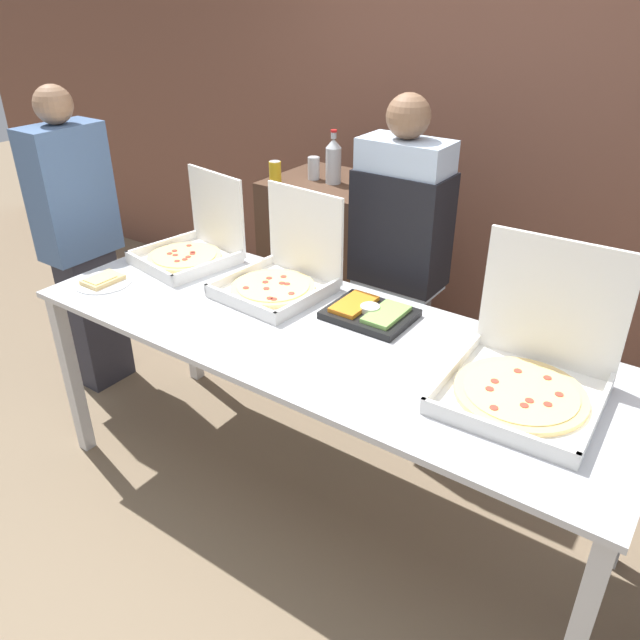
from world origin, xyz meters
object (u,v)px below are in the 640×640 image
(person_guest_plaid, at_px, (80,242))
(person_server_vest, at_px, (399,259))
(veggie_tray, at_px, (370,313))
(soda_can_colored, at_px, (275,173))
(pizza_box_far_left, at_px, (281,274))
(paper_plate_front_right, at_px, (103,281))
(soda_bottle, at_px, (333,160))
(pizza_box_near_left, at_px, (529,370))
(soda_can_silver, at_px, (314,168))
(pizza_box_far_right, at_px, (193,246))

(person_guest_plaid, bearing_deg, person_server_vest, 110.43)
(veggie_tray, xyz_separation_m, soda_can_colored, (-0.98, 0.61, 0.29))
(pizza_box_far_left, xyz_separation_m, person_guest_plaid, (-1.28, -0.13, -0.09))
(veggie_tray, distance_m, person_server_vest, 0.48)
(person_server_vest, distance_m, person_guest_plaid, 1.73)
(paper_plate_front_right, xyz_separation_m, person_server_vest, (1.05, 0.89, 0.06))
(veggie_tray, height_order, soda_bottle, soda_bottle)
(pizza_box_near_left, bearing_deg, soda_can_silver, 146.65)
(veggie_tray, bearing_deg, soda_can_colored, 147.94)
(pizza_box_far_left, relative_size, pizza_box_near_left, 0.90)
(pizza_box_far_left, distance_m, soda_bottle, 0.91)
(pizza_box_far_right, xyz_separation_m, pizza_box_near_left, (1.73, -0.16, 0.01))
(soda_can_silver, xyz_separation_m, person_server_vest, (0.74, -0.34, -0.24))
(soda_can_colored, xyz_separation_m, person_guest_plaid, (-0.76, -0.75, -0.33))
(pizza_box_far_right, bearing_deg, soda_bottle, 79.30)
(veggie_tray, bearing_deg, soda_bottle, 132.16)
(veggie_tray, bearing_deg, person_guest_plaid, -175.52)
(paper_plate_front_right, relative_size, person_guest_plaid, 0.15)
(soda_bottle, xyz_separation_m, soda_can_silver, (-0.13, -0.00, -0.06))
(pizza_box_far_right, distance_m, paper_plate_front_right, 0.46)
(pizza_box_far_left, xyz_separation_m, pizza_box_far_right, (-0.57, 0.02, -0.00))
(paper_plate_front_right, xyz_separation_m, soda_can_silver, (0.31, 1.23, 0.30))
(pizza_box_far_left, xyz_separation_m, soda_bottle, (-0.27, 0.81, 0.30))
(pizza_box_far_right, height_order, soda_can_colored, pizza_box_far_right)
(veggie_tray, distance_m, soda_can_colored, 1.19)
(pizza_box_far_right, relative_size, pizza_box_near_left, 0.93)
(pizza_box_far_right, bearing_deg, person_guest_plaid, -158.43)
(person_guest_plaid, bearing_deg, veggie_tray, 94.48)
(paper_plate_front_right, height_order, soda_can_silver, soda_can_silver)
(paper_plate_front_right, bearing_deg, soda_bottle, 70.22)
(soda_can_silver, bearing_deg, pizza_box_near_left, -31.42)
(paper_plate_front_right, distance_m, soda_can_silver, 1.30)
(soda_can_silver, bearing_deg, person_guest_plaid, -132.90)
(pizza_box_near_left, xyz_separation_m, soda_can_silver, (-1.57, 0.96, 0.23))
(pizza_box_near_left, relative_size, soda_can_silver, 4.23)
(veggie_tray, height_order, person_guest_plaid, person_guest_plaid)
(pizza_box_near_left, height_order, paper_plate_front_right, pizza_box_near_left)
(paper_plate_front_right, distance_m, person_guest_plaid, 0.63)
(veggie_tray, xyz_separation_m, soda_can_silver, (-0.86, 0.81, 0.29))
(paper_plate_front_right, xyz_separation_m, veggie_tray, (1.17, 0.42, 0.01))
(soda_bottle, bearing_deg, soda_can_colored, -141.67)
(pizza_box_far_right, xyz_separation_m, person_guest_plaid, (-0.71, -0.15, -0.09))
(pizza_box_far_right, distance_m, person_guest_plaid, 0.73)
(soda_can_silver, bearing_deg, soda_bottle, 0.08)
(pizza_box_far_right, xyz_separation_m, veggie_tray, (1.03, -0.01, -0.05))
(pizza_box_far_left, height_order, soda_can_silver, pizza_box_far_left)
(soda_can_colored, bearing_deg, person_guest_plaid, -135.46)
(pizza_box_far_right, height_order, person_guest_plaid, person_guest_plaid)
(soda_can_colored, bearing_deg, pizza_box_near_left, -24.36)
(pizza_box_far_right, height_order, paper_plate_front_right, pizza_box_far_right)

